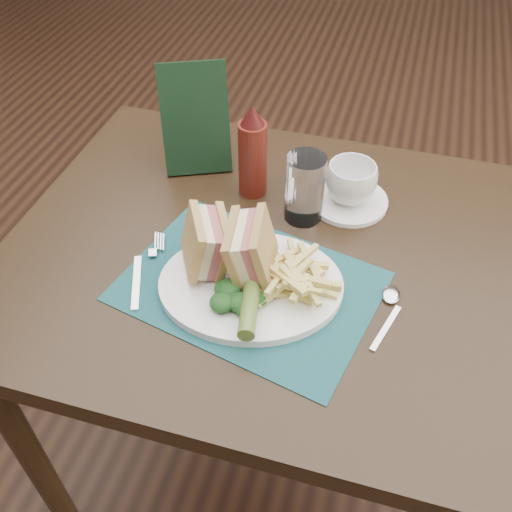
{
  "coord_description": "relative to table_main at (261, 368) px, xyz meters",
  "views": [
    {
      "loc": [
        0.19,
        -1.2,
        1.44
      ],
      "look_at": [
        0.01,
        -0.57,
        0.8
      ],
      "focal_mm": 40.0,
      "sensor_mm": 36.0,
      "label": 1
    }
  ],
  "objects": [
    {
      "name": "plate",
      "position": [
        0.01,
        -0.1,
        0.38
      ],
      "size": [
        0.35,
        0.31,
        0.01
      ],
      "primitive_type": null,
      "rotation": [
        0.0,
        0.0,
        0.24
      ],
      "color": "white",
      "rests_on": "placemat"
    },
    {
      "name": "pickle_spear",
      "position": [
        0.03,
        -0.17,
        0.41
      ],
      "size": [
        0.05,
        0.12,
        0.03
      ],
      "primitive_type": "cylinder",
      "rotation": [
        1.54,
        0.0,
        0.19
      ],
      "color": "#4B6626",
      "rests_on": "plate"
    },
    {
      "name": "sandwich_half_a",
      "position": [
        -0.09,
        -0.09,
        0.44
      ],
      "size": [
        0.12,
        0.13,
        0.1
      ],
      "primitive_type": null,
      "rotation": [
        0.0,
        0.24,
        0.5
      ],
      "color": "tan",
      "rests_on": "plate"
    },
    {
      "name": "check_presenter",
      "position": [
        -0.19,
        0.2,
        0.48
      ],
      "size": [
        0.15,
        0.13,
        0.21
      ],
      "primitive_type": "cube",
      "rotation": [
        -0.31,
        0.0,
        0.42
      ],
      "color": "black",
      "rests_on": "table_main"
    },
    {
      "name": "spoon",
      "position": [
        0.23,
        -0.1,
        0.38
      ],
      "size": [
        0.08,
        0.15,
        0.01
      ],
      "primitive_type": null,
      "rotation": [
        0.0,
        0.0,
        -0.3
      ],
      "color": "silver",
      "rests_on": "table_main"
    },
    {
      "name": "kale_garnish",
      "position": [
        0.01,
        -0.16,
        0.41
      ],
      "size": [
        0.11,
        0.08,
        0.03
      ],
      "primitive_type": null,
      "color": "#143816",
      "rests_on": "plate"
    },
    {
      "name": "coffee_cup",
      "position": [
        0.12,
        0.16,
        0.42
      ],
      "size": [
        0.13,
        0.13,
        0.08
      ],
      "primitive_type": "imported",
      "rotation": [
        0.0,
        0.0,
        0.63
      ],
      "color": "white",
      "rests_on": "saucer"
    },
    {
      "name": "sandwich_half_b",
      "position": [
        -0.02,
        -0.08,
        0.45
      ],
      "size": [
        0.09,
        0.12,
        0.11
      ],
      "primitive_type": null,
      "rotation": [
        0.0,
        -0.24,
        0.15
      ],
      "color": "tan",
      "rests_on": "plate"
    },
    {
      "name": "drinking_glass",
      "position": [
        0.05,
        0.1,
        0.44
      ],
      "size": [
        0.08,
        0.08,
        0.13
      ],
      "primitive_type": "cylinder",
      "rotation": [
        0.0,
        0.0,
        0.12
      ],
      "color": "white",
      "rests_on": "table_main"
    },
    {
      "name": "saucer",
      "position": [
        0.12,
        0.16,
        0.38
      ],
      "size": [
        0.18,
        0.18,
        0.01
      ],
      "primitive_type": "cylinder",
      "rotation": [
        0.0,
        0.0,
        -0.22
      ],
      "color": "white",
      "rests_on": "table_main"
    },
    {
      "name": "fork",
      "position": [
        -0.18,
        -0.11,
        0.38
      ],
      "size": [
        0.09,
        0.17,
        0.01
      ],
      "primitive_type": null,
      "rotation": [
        0.0,
        0.0,
        0.38
      ],
      "color": "silver",
      "rests_on": "placemat"
    },
    {
      "name": "fries_pile",
      "position": [
        0.08,
        -0.09,
        0.42
      ],
      "size": [
        0.18,
        0.2,
        0.05
      ],
      "primitive_type": null,
      "color": "#D7C76B",
      "rests_on": "plate"
    },
    {
      "name": "floor",
      "position": [
        0.0,
        0.5,
        -0.38
      ],
      "size": [
        7.0,
        7.0,
        0.0
      ],
      "primitive_type": "plane",
      "color": "black",
      "rests_on": "ground"
    },
    {
      "name": "placemat",
      "position": [
        0.0,
        -0.1,
        0.38
      ],
      "size": [
        0.46,
        0.37,
        0.0
      ],
      "primitive_type": "cube",
      "rotation": [
        0.0,
        0.0,
        -0.22
      ],
      "color": "#17464A",
      "rests_on": "table_main"
    },
    {
      "name": "ketchup_bottle",
      "position": [
        -0.06,
        0.15,
        0.47
      ],
      "size": [
        0.06,
        0.06,
        0.19
      ],
      "primitive_type": null,
      "rotation": [
        0.0,
        0.0,
        0.07
      ],
      "color": "#4F150D",
      "rests_on": "table_main"
    },
    {
      "name": "table_main",
      "position": [
        0.0,
        0.0,
        0.0
      ],
      "size": [
        0.9,
        0.75,
        0.75
      ],
      "primitive_type": null,
      "color": "black",
      "rests_on": "ground"
    }
  ]
}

